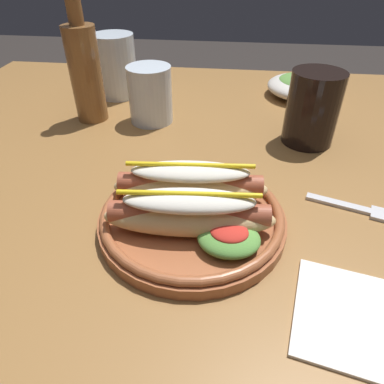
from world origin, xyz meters
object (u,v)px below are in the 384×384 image
at_px(side_bowl, 302,86).
at_px(napkin, 363,321).
at_px(water_cup, 116,66).
at_px(fork, 359,209).
at_px(glass_bottle, 85,68).
at_px(soda_cup, 313,108).
at_px(extra_cup, 150,95).
at_px(hot_dog_plate, 191,209).

distance_m(side_bowl, napkin, 0.59).
xyz_separation_m(water_cup, napkin, (0.41, -0.55, -0.06)).
bearing_deg(napkin, fork, 76.87).
bearing_deg(fork, glass_bottle, 170.45).
bearing_deg(soda_cup, glass_bottle, 173.30).
bearing_deg(napkin, soda_cup, 90.56).
distance_m(water_cup, side_bowl, 0.42).
distance_m(fork, soda_cup, 0.21).
bearing_deg(soda_cup, extra_cup, 169.97).
xyz_separation_m(glass_bottle, napkin, (0.42, -0.42, -0.10)).
xyz_separation_m(hot_dog_plate, glass_bottle, (-0.24, 0.30, 0.07)).
bearing_deg(extra_cup, side_bowl, 28.39).
bearing_deg(water_cup, napkin, -53.61).
bearing_deg(fork, side_bowl, 111.88).
height_order(glass_bottle, side_bowl, glass_bottle).
height_order(side_bowl, napkin, side_bowl).
height_order(extra_cup, napkin, extra_cup).
distance_m(fork, napkin, 0.18).
height_order(soda_cup, side_bowl, soda_cup).
height_order(hot_dog_plate, napkin, hot_dog_plate).
height_order(hot_dog_plate, extra_cup, extra_cup).
height_order(extra_cup, glass_bottle, glass_bottle).
xyz_separation_m(side_bowl, napkin, (-0.01, -0.59, -0.02)).
height_order(hot_dog_plate, water_cup, water_cup).
distance_m(water_cup, extra_cup, 0.17).
bearing_deg(hot_dog_plate, extra_cup, 110.88).
xyz_separation_m(hot_dog_plate, soda_cup, (0.18, 0.25, 0.04)).
distance_m(extra_cup, napkin, 0.52).
height_order(hot_dog_plate, soda_cup, soda_cup).
distance_m(glass_bottle, side_bowl, 0.48).
bearing_deg(hot_dog_plate, side_bowl, 67.27).
xyz_separation_m(soda_cup, water_cup, (-0.40, 0.18, 0.00)).
height_order(extra_cup, side_bowl, extra_cup).
relative_size(soda_cup, glass_bottle, 0.47).
bearing_deg(glass_bottle, fork, -27.81).
height_order(fork, napkin, same).
xyz_separation_m(soda_cup, side_bowl, (0.02, 0.22, -0.04)).
distance_m(hot_dog_plate, glass_bottle, 0.39).
bearing_deg(water_cup, side_bowl, 5.93).
relative_size(hot_dog_plate, glass_bottle, 0.90).
height_order(water_cup, side_bowl, water_cup).
relative_size(hot_dog_plate, water_cup, 1.79).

